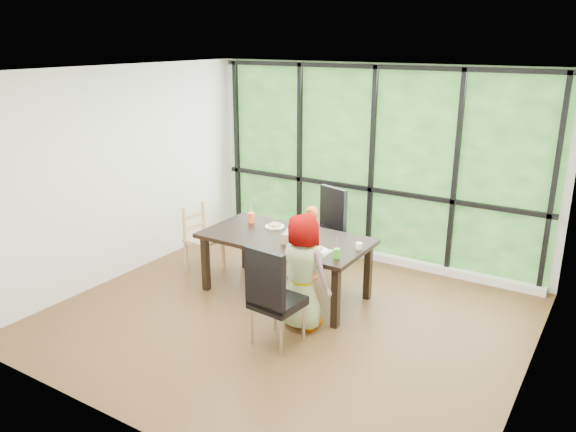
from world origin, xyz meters
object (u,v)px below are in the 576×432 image
object	(u,v)px
dining_table	(285,266)
plate_near	(317,250)
chair_window_leather	(323,228)
white_mug	(359,246)
tissue_box	(290,238)
chair_end_beech	(204,239)
chair_interior_leather	(278,295)
orange_cup	(251,218)
green_cup	(337,254)
plate_far	(275,227)
child_toddler	(311,242)
child_older	(303,272)

from	to	relation	value
dining_table	plate_near	distance (m)	0.71
chair_window_leather	white_mug	bearing A→B (deg)	-26.65
tissue_box	plate_near	bearing A→B (deg)	-6.78
dining_table	white_mug	bearing A→B (deg)	4.98
chair_end_beech	white_mug	xyz separation A→B (m)	(2.22, 0.05, 0.34)
chair_interior_leather	tissue_box	size ratio (longest dim) A/B	7.72
orange_cup	plate_near	bearing A→B (deg)	-19.65
dining_table	chair_interior_leather	bearing A→B (deg)	-61.56
chair_window_leather	green_cup	size ratio (longest dim) A/B	9.85
tissue_box	dining_table	bearing A→B (deg)	134.01
plate_far	plate_near	world-z (taller)	same
chair_interior_leather	orange_cup	xyz separation A→B (m)	(-1.21, 1.24, 0.28)
plate_far	plate_near	distance (m)	0.96
chair_interior_leather	plate_near	bearing A→B (deg)	-85.13
dining_table	chair_end_beech	world-z (taller)	chair_end_beech
dining_table	orange_cup	bearing A→B (deg)	161.78
chair_interior_leather	child_toddler	size ratio (longest dim) A/B	1.12
dining_table	chair_window_leather	size ratio (longest dim) A/B	1.86
child_toddler	dining_table	bearing A→B (deg)	-79.19
green_cup	white_mug	distance (m)	0.39
child_toddler	plate_far	bearing A→B (deg)	-115.73
orange_cup	chair_end_beech	bearing A→B (deg)	-164.42
chair_window_leather	child_older	size ratio (longest dim) A/B	0.84
child_toddler	plate_far	size ratio (longest dim) A/B	3.94
plate_near	plate_far	bearing A→B (deg)	152.91
child_older	plate_near	xyz separation A→B (m)	(-0.03, 0.36, 0.12)
chair_end_beech	chair_interior_leather	bearing A→B (deg)	-115.96
chair_end_beech	child_older	world-z (taller)	child_older
chair_end_beech	tissue_box	world-z (taller)	chair_end_beech
tissue_box	green_cup	bearing A→B (deg)	-10.42
child_toddler	white_mug	bearing A→B (deg)	-19.44
chair_window_leather	chair_end_beech	size ratio (longest dim) A/B	1.20
chair_end_beech	child_older	bearing A→B (deg)	-104.19
plate_near	tissue_box	xyz separation A→B (m)	(-0.39, 0.05, 0.05)
plate_near	chair_interior_leather	bearing A→B (deg)	-90.32
child_older	chair_end_beech	bearing A→B (deg)	-12.92
child_toddler	green_cup	world-z (taller)	child_toddler
plate_near	child_toddler	bearing A→B (deg)	123.71
chair_window_leather	chair_end_beech	xyz separation A→B (m)	(-1.24, -1.01, -0.09)
plate_far	plate_near	size ratio (longest dim) A/B	1.05
orange_cup	tissue_box	world-z (taller)	orange_cup
orange_cup	tissue_box	bearing A→B (deg)	-25.28
orange_cup	child_older	bearing A→B (deg)	-32.53
orange_cup	green_cup	distance (m)	1.58
chair_window_leather	child_toddler	xyz separation A→B (m)	(0.06, -0.42, -0.06)
plate_near	green_cup	bearing A→B (deg)	-15.40
chair_window_leather	child_older	distance (m)	1.75
chair_interior_leather	orange_cup	world-z (taller)	chair_interior_leather
tissue_box	chair_end_beech	bearing A→B (deg)	172.05
dining_table	plate_far	size ratio (longest dim) A/B	8.22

